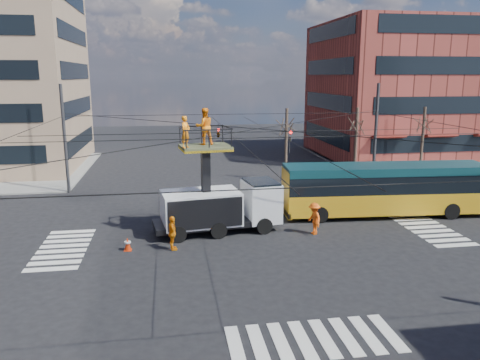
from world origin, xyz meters
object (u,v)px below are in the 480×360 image
(city_bus, at_px, (385,188))
(traffic_cone, at_px, (128,244))
(flagger, at_px, (314,219))
(utility_truck, at_px, (220,194))
(worker_ground, at_px, (172,233))

(city_bus, relative_size, traffic_cone, 19.22)
(city_bus, xyz_separation_m, flagger, (-5.44, -2.85, -0.83))
(utility_truck, relative_size, worker_ground, 4.15)
(city_bus, xyz_separation_m, worker_ground, (-13.17, -4.08, -0.85))
(worker_ground, bearing_deg, utility_truck, -56.80)
(city_bus, bearing_deg, utility_truck, -168.20)
(utility_truck, height_order, flagger, utility_truck)
(city_bus, distance_m, worker_ground, 13.81)
(utility_truck, height_order, traffic_cone, utility_truck)
(city_bus, bearing_deg, worker_ground, -159.13)
(city_bus, height_order, worker_ground, city_bus)
(utility_truck, bearing_deg, flagger, -22.64)
(worker_ground, relative_size, flagger, 0.98)
(worker_ground, distance_m, flagger, 7.83)
(utility_truck, distance_m, traffic_cone, 5.74)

